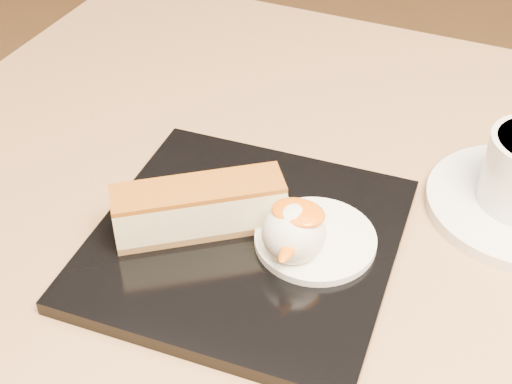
% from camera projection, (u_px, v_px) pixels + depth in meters
% --- Properties ---
extents(dessert_plate, '(0.23, 0.23, 0.01)m').
position_uv_depth(dessert_plate, '(245.00, 242.00, 0.54)').
color(dessert_plate, black).
rests_on(dessert_plate, table).
extents(cheesecake, '(0.12, 0.10, 0.04)m').
position_uv_depth(cheesecake, '(199.00, 208.00, 0.53)').
color(cheesecake, brown).
rests_on(cheesecake, dessert_plate).
extents(cream_smear, '(0.09, 0.09, 0.01)m').
position_uv_depth(cream_smear, '(315.00, 239.00, 0.52)').
color(cream_smear, white).
rests_on(cream_smear, dessert_plate).
extents(ice_cream_scoop, '(0.05, 0.05, 0.05)m').
position_uv_depth(ice_cream_scoop, '(294.00, 233.00, 0.50)').
color(ice_cream_scoop, white).
rests_on(ice_cream_scoop, cream_smear).
extents(mango_sauce, '(0.04, 0.03, 0.01)m').
position_uv_depth(mango_sauce, '(298.00, 212.00, 0.49)').
color(mango_sauce, orange).
rests_on(mango_sauce, ice_cream_scoop).
extents(mint_sprig, '(0.03, 0.02, 0.00)m').
position_uv_depth(mint_sprig, '(290.00, 205.00, 0.55)').
color(mint_sprig, '#2D8B3D').
rests_on(mint_sprig, cream_smear).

